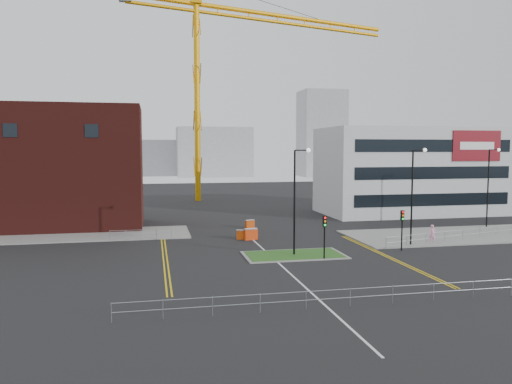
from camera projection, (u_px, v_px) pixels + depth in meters
ground at (298, 281)px, 34.47m from camera, size 200.00×200.00×0.00m
pavement_left at (53, 236)px, 51.88m from camera, size 28.00×8.00×0.12m
pavement_right at (461, 235)px, 52.57m from camera, size 24.00×10.00×0.12m
island_kerb at (294, 255)px, 42.67m from camera, size 8.60×4.60×0.08m
grass_island at (294, 255)px, 42.67m from camera, size 8.00×4.00×0.12m
brick_building at (34, 169)px, 56.54m from camera, size 24.20×10.07×14.24m
office_block at (411, 171)px, 70.40m from camera, size 25.00×12.20×12.00m
tower_crane at (228, 53)px, 88.14m from camera, size 51.24×15.49×37.68m
streetlamp_island at (297, 193)px, 42.25m from camera, size 1.46×0.36×9.18m
streetlamp_right_near at (414, 188)px, 46.63m from camera, size 1.46×0.36×9.18m
streetlamp_right_far at (490, 181)px, 57.26m from camera, size 1.46×0.36×9.18m
traffic_light_island at (325, 229)px, 40.89m from camera, size 0.28×0.33×3.65m
traffic_light_right at (402, 222)px, 44.46m from camera, size 0.28×0.33×3.65m
railing_front at (328, 295)px, 28.55m from camera, size 24.05×0.05×1.10m
railing_left at (141, 233)px, 49.74m from camera, size 6.05×0.05×1.10m
railing_right at (463, 232)px, 49.76m from camera, size 19.05×5.05×1.10m
centre_line at (291, 274)px, 36.42m from camera, size 0.15×30.00×0.01m
yellow_left_a at (163, 256)px, 42.40m from camera, size 0.12×24.00×0.01m
yellow_left_b at (167, 256)px, 42.46m from camera, size 0.12×24.00×0.01m
yellow_right_a at (386, 257)px, 42.24m from camera, size 0.12×20.00×0.01m
yellow_right_b at (389, 256)px, 42.30m from camera, size 0.12×20.00×0.01m
skyline_a at (44, 142)px, 142.48m from camera, size 18.00×12.00×22.00m
skyline_b at (214, 152)px, 162.61m from camera, size 24.00×12.00×16.00m
skyline_c at (321, 134)px, 164.29m from camera, size 14.00×12.00×28.00m
skyline_d at (158, 158)px, 168.89m from camera, size 30.00×12.00×12.00m
pedestrian at (432, 234)px, 48.15m from camera, size 0.67×0.45×1.82m
barrier_left at (242, 234)px, 50.28m from camera, size 1.18×0.54×0.96m
barrier_mid at (251, 234)px, 49.98m from camera, size 1.44×0.77×1.15m
barrier_right at (250, 224)px, 57.47m from camera, size 1.17×0.76×0.94m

